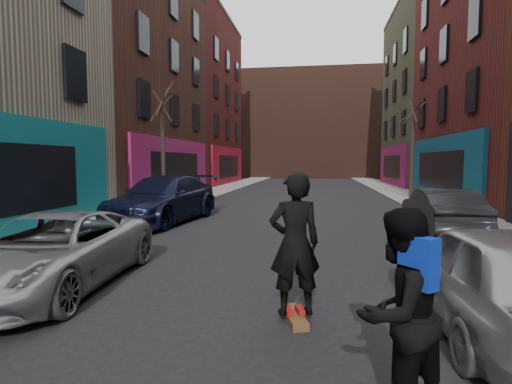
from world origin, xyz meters
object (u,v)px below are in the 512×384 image
(parked_right_far, at_px, (494,277))
(skateboard, at_px, (294,317))
(tree_left_far, at_px, (163,136))
(parked_left_end, at_px, (163,199))
(pedestrian, at_px, (399,312))
(tree_right_far, at_px, (412,138))
(parked_left_far, at_px, (52,251))
(parked_right_end, at_px, (441,212))
(skateboarder, at_px, (295,244))

(parked_right_far, bearing_deg, skateboard, -1.28)
(parked_right_far, bearing_deg, tree_left_far, -54.74)
(parked_left_end, xyz_separation_m, pedestrian, (6.24, -10.27, 0.08))
(tree_right_far, bearing_deg, skateboard, -106.80)
(pedestrian, bearing_deg, parked_left_end, -99.04)
(tree_left_far, distance_m, skateboard, 14.54)
(parked_left_end, relative_size, skateboard, 7.19)
(tree_right_far, relative_size, parked_left_far, 1.46)
(parked_left_far, height_order, parked_left_end, parked_left_end)
(parked_left_far, distance_m, skateboard, 4.37)
(parked_right_end, xyz_separation_m, skateboard, (-3.95, -7.14, -0.65))
(tree_left_far, distance_m, parked_right_far, 15.75)
(skateboard, bearing_deg, tree_right_far, 56.31)
(tree_right_far, bearing_deg, parked_right_end, -98.10)
(parked_right_end, bearing_deg, pedestrian, 72.10)
(parked_right_end, height_order, skateboarder, skateboarder)
(parked_left_far, height_order, skateboarder, skateboarder)
(parked_right_far, xyz_separation_m, skateboard, (-2.55, -0.03, -0.67))
(tree_right_far, distance_m, skateboard, 19.52)
(tree_right_far, xyz_separation_m, parked_left_far, (-9.80, -17.58, -2.88))
(pedestrian, bearing_deg, parked_right_far, -168.62)
(parked_left_far, xyz_separation_m, parked_left_end, (-1.00, 7.52, 0.19))
(tree_right_far, height_order, parked_right_far, tree_right_far)
(tree_left_far, height_order, parked_left_far, tree_left_far)
(parked_right_far, height_order, pedestrian, pedestrian)
(tree_right_far, height_order, parked_right_end, tree_right_far)
(tree_right_far, distance_m, parked_right_end, 11.71)
(parked_left_far, height_order, skateboard, parked_left_far)
(parked_right_end, distance_m, pedestrian, 9.55)
(tree_right_far, relative_size, skateboard, 8.50)
(tree_left_far, distance_m, skateboarder, 14.34)
(tree_left_far, relative_size, parked_right_end, 1.53)
(parked_left_end, height_order, parked_right_end, parked_left_end)
(tree_left_far, height_order, parked_right_end, tree_left_far)
(tree_left_far, relative_size, tree_right_far, 0.96)
(parked_left_end, xyz_separation_m, skateboarder, (5.25, -8.33, 0.24))
(parked_left_end, bearing_deg, parked_right_end, -0.69)
(parked_left_far, bearing_deg, parked_right_far, -10.80)
(tree_left_far, bearing_deg, skateboard, -61.06)
(parked_left_far, height_order, parked_right_far, parked_right_far)
(tree_right_far, bearing_deg, parked_left_far, -119.15)
(parked_right_far, relative_size, pedestrian, 2.34)
(parked_right_far, distance_m, parked_right_end, 7.24)
(tree_right_far, relative_size, parked_left_end, 1.18)
(tree_left_far, relative_size, parked_left_end, 1.13)
(skateboarder, relative_size, pedestrian, 1.08)
(parked_right_far, height_order, skateboarder, skateboarder)
(tree_right_far, xyz_separation_m, parked_right_far, (-3.00, -18.35, -2.81))
(tree_right_far, xyz_separation_m, skateboard, (-5.55, -18.38, -3.48))
(skateboarder, bearing_deg, parked_right_far, 163.85)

